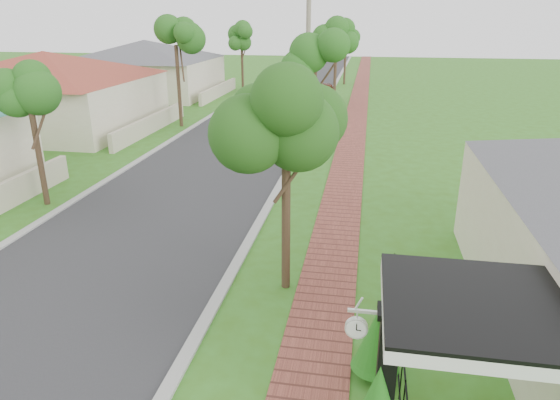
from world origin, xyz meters
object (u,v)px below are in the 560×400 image
Objects in this scene: parked_car_red at (323,93)px; parked_car_white at (306,93)px; near_tree at (286,128)px; porch_post at (385,385)px; station_clock at (357,326)px; utility_pole at (308,61)px.

parked_car_red is 1.41m from parked_car_white.
porch_post is at bearing -63.08° from near_tree.
near_tree is at bearing 113.29° from station_clock.
station_clock is (1.86, -4.33, -2.20)m from near_tree.
station_clock is at bearing -74.73° from parked_car_white.
near_tree is 0.60× the size of utility_pole.
parked_car_red is 1.08× the size of parked_car_white.
parked_car_white is at bearing 98.54° from station_clock.
utility_pole is (-3.65, 19.20, 3.31)m from porch_post.
parked_car_white is 0.77× the size of near_tree.
utility_pole is (-1.30, 14.57, 0.28)m from near_tree.
utility_pole reaches higher than parked_car_white.
porch_post is 19.82m from utility_pole.
near_tree is 8.15× the size of station_clock.
near_tree reaches higher than station_clock.
porch_post is at bearing -31.58° from station_clock.
station_clock is (3.66, -33.58, 1.22)m from parked_car_red.
porch_post is 34.46m from parked_car_white.
parked_car_white is at bearing 96.22° from near_tree.
parked_car_white is 0.46× the size of utility_pole.
parked_car_red is 6.72× the size of station_clock.
parked_car_white is (-1.40, 0.13, -0.07)m from parked_car_red.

